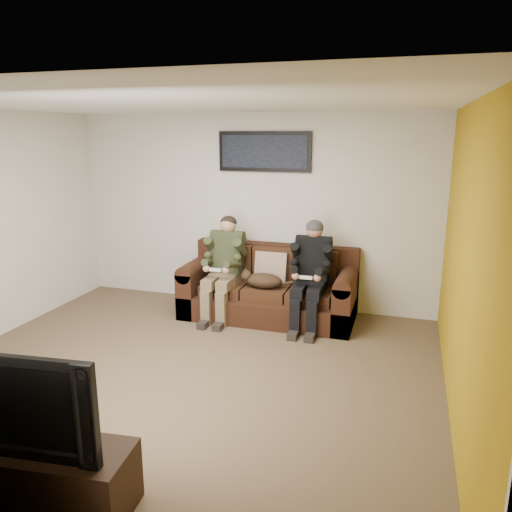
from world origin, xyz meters
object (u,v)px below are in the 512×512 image
(person_left, at_px, (224,262))
(framed_poster, at_px, (264,152))
(sofa, at_px, (270,290))
(tv_stand, at_px, (29,474))
(cat, at_px, (262,280))
(television, at_px, (20,397))
(person_right, at_px, (311,268))

(person_left, bearing_deg, framed_poster, 57.32)
(sofa, bearing_deg, framed_poster, 117.30)
(sofa, bearing_deg, tv_stand, -98.26)
(cat, bearing_deg, tv_stand, -98.19)
(person_left, distance_m, tv_stand, 3.63)
(tv_stand, xyz_separation_m, television, (0.00, 0.00, 0.55))
(person_right, bearing_deg, cat, -175.29)
(person_left, xyz_separation_m, cat, (0.53, -0.05, -0.19))
(tv_stand, bearing_deg, person_left, 84.45)
(sofa, bearing_deg, person_left, -161.99)
(sofa, relative_size, television, 1.89)
(person_right, height_order, framed_poster, framed_poster)
(person_right, height_order, cat, person_right)
(person_right, relative_size, television, 1.12)
(person_left, bearing_deg, cat, -5.35)
(framed_poster, bearing_deg, tv_stand, -94.79)
(cat, height_order, tv_stand, cat)
(person_left, bearing_deg, person_right, 0.02)
(person_left, bearing_deg, tv_stand, -89.72)
(cat, bearing_deg, person_right, 4.71)
(sofa, height_order, framed_poster, framed_poster)
(person_right, xyz_separation_m, tv_stand, (-1.12, -3.59, -0.52))
(framed_poster, bearing_deg, person_left, -122.68)
(cat, xyz_separation_m, television, (-0.51, -3.55, 0.22))
(framed_poster, distance_m, television, 4.39)
(tv_stand, bearing_deg, cat, 75.98)
(person_left, relative_size, cat, 1.97)
(cat, xyz_separation_m, framed_poster, (-0.16, 0.62, 1.56))
(television, bearing_deg, framed_poster, 79.38)
(sofa, height_order, tv_stand, sofa)
(person_left, height_order, cat, person_left)
(sofa, relative_size, framed_poster, 1.76)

